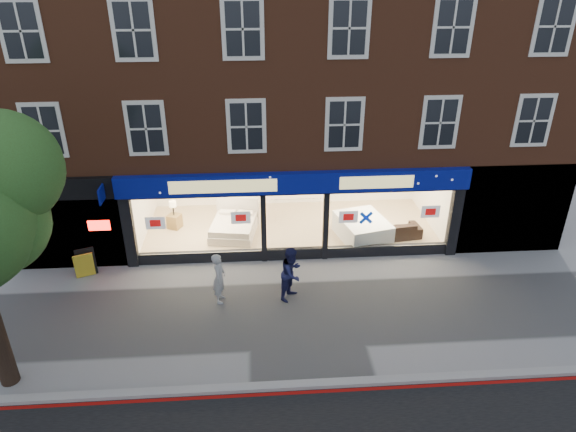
{
  "coord_description": "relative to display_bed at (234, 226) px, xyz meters",
  "views": [
    {
      "loc": [
        -1.29,
        -12.16,
        9.41
      ],
      "look_at": [
        -0.27,
        2.5,
        1.96
      ],
      "focal_mm": 32.0,
      "sensor_mm": 36.0,
      "label": 1
    }
  ],
  "objects": [
    {
      "name": "bedside_table",
      "position": [
        -2.28,
        0.61,
        -0.04
      ],
      "size": [
        0.6,
        0.6,
        0.55
      ],
      "primitive_type": "cube",
      "rotation": [
        0.0,
        0.0,
        -0.43
      ],
      "color": "brown",
      "rests_on": "showroom_floor"
    },
    {
      "name": "display_bed",
      "position": [
        0.0,
        0.0,
        0.0
      ],
      "size": [
        1.9,
        2.19,
        1.1
      ],
      "rotation": [
        0.0,
        0.0,
        -0.17
      ],
      "color": "beige",
      "rests_on": "showroom_floor"
    },
    {
      "name": "kerb_stone",
      "position": [
        2.13,
        -7.77,
        -0.35
      ],
      "size": [
        60.0,
        0.25,
        0.12
      ],
      "primitive_type": "cube",
      "color": "gray",
      "rests_on": "ground"
    },
    {
      "name": "mattress_stack",
      "position": [
        4.71,
        -0.7,
        0.08
      ],
      "size": [
        2.02,
        2.32,
        0.79
      ],
      "rotation": [
        0.0,
        0.0,
        0.24
      ],
      "color": "silver",
      "rests_on": "showroom_floor"
    },
    {
      "name": "building",
      "position": [
        2.11,
        2.06,
        6.26
      ],
      "size": [
        19.0,
        8.26,
        10.3
      ],
      "color": "brown",
      "rests_on": "ground"
    },
    {
      "name": "pedestrian_blue",
      "position": [
        1.86,
        -4.04,
        0.45
      ],
      "size": [
        1.02,
        1.06,
        1.73
      ],
      "primitive_type": "imported",
      "rotation": [
        0.0,
        0.0,
        0.96
      ],
      "color": "#161840",
      "rests_on": "ground"
    },
    {
      "name": "ground",
      "position": [
        2.13,
        -4.87,
        -0.41
      ],
      "size": [
        120.0,
        120.0,
        0.0
      ],
      "primitive_type": "plane",
      "color": "gray",
      "rests_on": "ground"
    },
    {
      "name": "sofa",
      "position": [
        5.83,
        -0.72,
        -0.01
      ],
      "size": [
        2.18,
        1.08,
        0.61
      ],
      "primitive_type": "imported",
      "rotation": [
        0.0,
        0.0,
        3.27
      ],
      "color": "black",
      "rests_on": "showroom_floor"
    },
    {
      "name": "showroom_floor",
      "position": [
        2.13,
        0.38,
        -0.36
      ],
      "size": [
        11.0,
        4.5,
        0.1
      ],
      "primitive_type": "cube",
      "color": "tan",
      "rests_on": "ground"
    },
    {
      "name": "kerb_line",
      "position": [
        2.13,
        -7.97,
        -0.4
      ],
      "size": [
        60.0,
        0.1,
        0.01
      ],
      "primitive_type": "cube",
      "color": "#8C0A07",
      "rests_on": "ground"
    },
    {
      "name": "a_board",
      "position": [
        -4.77,
        -2.42,
        0.06
      ],
      "size": [
        0.72,
        0.59,
        0.94
      ],
      "primitive_type": "cube",
      "rotation": [
        0.0,
        0.0,
        0.37
      ],
      "color": "gold",
      "rests_on": "ground"
    },
    {
      "name": "pedestrian_grey",
      "position": [
        -0.32,
        -4.08,
        0.4
      ],
      "size": [
        0.47,
        0.64,
        1.63
      ],
      "primitive_type": "imported",
      "rotation": [
        0.0,
        0.0,
        1.43
      ],
      "color": "#9A9DA1",
      "rests_on": "ground"
    }
  ]
}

